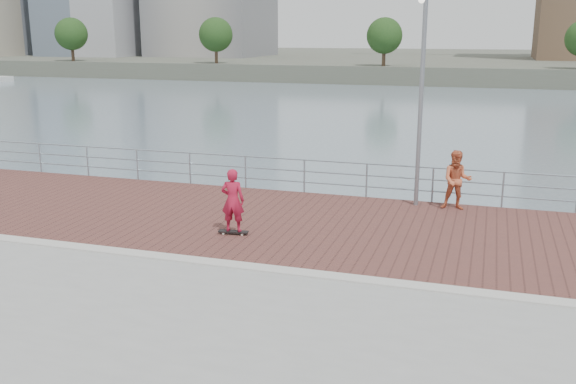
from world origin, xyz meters
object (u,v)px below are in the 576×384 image
(guardrail, at_px, (335,174))
(skateboarder, at_px, (233,200))
(street_lamp, at_px, (422,47))
(bystander, at_px, (457,180))

(guardrail, xyz_separation_m, skateboarder, (-1.53, -4.87, 0.24))
(skateboarder, bearing_deg, guardrail, -114.87)
(guardrail, bearing_deg, skateboarder, -107.42)
(street_lamp, relative_size, skateboarder, 4.02)
(street_lamp, bearing_deg, guardrail, 159.56)
(guardrail, height_order, bystander, bystander)
(skateboarder, height_order, bystander, bystander)
(street_lamp, distance_m, bystander, 4.02)
(street_lamp, relative_size, bystander, 3.78)
(guardrail, relative_size, skateboarder, 23.59)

